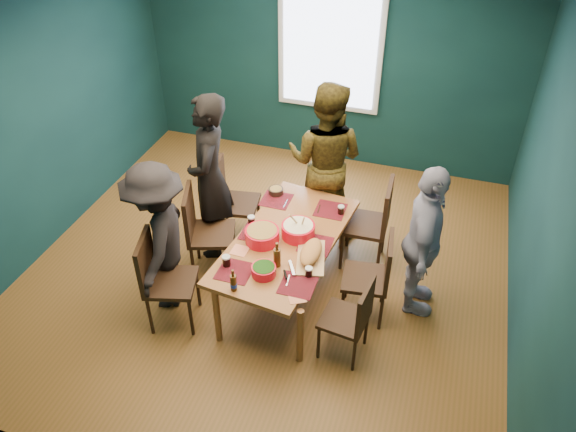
{
  "coord_description": "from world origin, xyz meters",
  "views": [
    {
      "loc": [
        1.59,
        -4.26,
        4.14
      ],
      "look_at": [
        0.31,
        -0.25,
        0.96
      ],
      "focal_mm": 35.0,
      "sensor_mm": 36.0,
      "label": 1
    }
  ],
  "objects_px": {
    "chair_right_far": "(375,218)",
    "person_back": "(325,160)",
    "chair_left_near": "(160,275)",
    "chair_right_near": "(354,315)",
    "person_right": "(423,243)",
    "chair_left_far": "(229,196)",
    "bowl_salad": "(262,235)",
    "person_far_left": "(210,178)",
    "chair_left_mid": "(201,227)",
    "dining_table": "(286,244)",
    "bowl_dumpling": "(298,230)",
    "chair_right_mid": "(376,272)",
    "cutting_board": "(311,253)",
    "person_near_left": "(159,238)",
    "bowl_herbs": "(264,270)"
  },
  "relations": [
    {
      "from": "chair_right_mid",
      "to": "bowl_herbs",
      "type": "bearing_deg",
      "value": -159.84
    },
    {
      "from": "chair_left_near",
      "to": "cutting_board",
      "type": "height_order",
      "value": "chair_left_near"
    },
    {
      "from": "chair_left_near",
      "to": "person_far_left",
      "type": "distance_m",
      "value": 1.22
    },
    {
      "from": "dining_table",
      "to": "person_far_left",
      "type": "relative_size",
      "value": 1.02
    },
    {
      "from": "bowl_salad",
      "to": "chair_left_far",
      "type": "bearing_deg",
      "value": 131.73
    },
    {
      "from": "chair_left_mid",
      "to": "bowl_herbs",
      "type": "bearing_deg",
      "value": -51.54
    },
    {
      "from": "chair_right_mid",
      "to": "chair_left_mid",
      "type": "bearing_deg",
      "value": 170.28
    },
    {
      "from": "chair_right_far",
      "to": "cutting_board",
      "type": "bearing_deg",
      "value": -118.24
    },
    {
      "from": "cutting_board",
      "to": "person_near_left",
      "type": "bearing_deg",
      "value": 177.4
    },
    {
      "from": "dining_table",
      "to": "bowl_dumpling",
      "type": "bearing_deg",
      "value": 45.44
    },
    {
      "from": "chair_right_near",
      "to": "cutting_board",
      "type": "bearing_deg",
      "value": 148.66
    },
    {
      "from": "person_near_left",
      "to": "bowl_salad",
      "type": "distance_m",
      "value": 0.97
    },
    {
      "from": "chair_left_mid",
      "to": "person_far_left",
      "type": "distance_m",
      "value": 0.53
    },
    {
      "from": "chair_right_far",
      "to": "person_right",
      "type": "xyz_separation_m",
      "value": [
        0.53,
        -0.51,
        0.21
      ]
    },
    {
      "from": "person_back",
      "to": "chair_left_near",
      "type": "bearing_deg",
      "value": 63.62
    },
    {
      "from": "person_right",
      "to": "bowl_salad",
      "type": "distance_m",
      "value": 1.52
    },
    {
      "from": "chair_left_far",
      "to": "person_right",
      "type": "bearing_deg",
      "value": -20.74
    },
    {
      "from": "chair_left_far",
      "to": "bowl_dumpling",
      "type": "height_order",
      "value": "chair_left_far"
    },
    {
      "from": "chair_right_near",
      "to": "person_far_left",
      "type": "bearing_deg",
      "value": 157.11
    },
    {
      "from": "bowl_salad",
      "to": "chair_right_mid",
      "type": "bearing_deg",
      "value": 1.85
    },
    {
      "from": "chair_right_far",
      "to": "person_right",
      "type": "height_order",
      "value": "person_right"
    },
    {
      "from": "chair_right_mid",
      "to": "chair_left_far",
      "type": "bearing_deg",
      "value": 151.51
    },
    {
      "from": "chair_left_far",
      "to": "bowl_herbs",
      "type": "distance_m",
      "value": 1.46
    },
    {
      "from": "chair_left_mid",
      "to": "chair_left_near",
      "type": "xyz_separation_m",
      "value": [
        -0.07,
        -0.76,
        -0.01
      ]
    },
    {
      "from": "chair_right_far",
      "to": "chair_left_near",
      "type": "bearing_deg",
      "value": -142.7
    },
    {
      "from": "person_right",
      "to": "bowl_salad",
      "type": "relative_size",
      "value": 4.88
    },
    {
      "from": "chair_left_far",
      "to": "person_back",
      "type": "bearing_deg",
      "value": 19.65
    },
    {
      "from": "person_near_left",
      "to": "bowl_dumpling",
      "type": "relative_size",
      "value": 4.83
    },
    {
      "from": "cutting_board",
      "to": "person_far_left",
      "type": "bearing_deg",
      "value": 140.3
    },
    {
      "from": "person_back",
      "to": "bowl_herbs",
      "type": "height_order",
      "value": "person_back"
    },
    {
      "from": "dining_table",
      "to": "bowl_dumpling",
      "type": "xyz_separation_m",
      "value": [
        0.1,
        0.08,
        0.14
      ]
    },
    {
      "from": "chair_right_near",
      "to": "person_back",
      "type": "xyz_separation_m",
      "value": [
        -0.73,
        1.78,
        0.41
      ]
    },
    {
      "from": "chair_left_mid",
      "to": "person_back",
      "type": "bearing_deg",
      "value": 29.78
    },
    {
      "from": "dining_table",
      "to": "chair_left_far",
      "type": "distance_m",
      "value": 1.08
    },
    {
      "from": "person_back",
      "to": "chair_right_far",
      "type": "bearing_deg",
      "value": 148.46
    },
    {
      "from": "chair_right_far",
      "to": "person_far_left",
      "type": "height_order",
      "value": "person_far_left"
    },
    {
      "from": "chair_left_near",
      "to": "chair_right_far",
      "type": "relative_size",
      "value": 0.97
    },
    {
      "from": "dining_table",
      "to": "chair_right_near",
      "type": "bearing_deg",
      "value": -29.9
    },
    {
      "from": "chair_left_mid",
      "to": "person_right",
      "type": "distance_m",
      "value": 2.22
    },
    {
      "from": "chair_right_mid",
      "to": "person_back",
      "type": "relative_size",
      "value": 0.52
    },
    {
      "from": "chair_left_near",
      "to": "chair_right_near",
      "type": "xyz_separation_m",
      "value": [
        1.81,
        0.12,
        -0.08
      ]
    },
    {
      "from": "person_right",
      "to": "chair_left_far",
      "type": "bearing_deg",
      "value": 73.4
    },
    {
      "from": "chair_left_near",
      "to": "person_right",
      "type": "relative_size",
      "value": 0.62
    },
    {
      "from": "dining_table",
      "to": "bowl_herbs",
      "type": "bearing_deg",
      "value": -86.38
    },
    {
      "from": "bowl_salad",
      "to": "chair_right_far",
      "type": "bearing_deg",
      "value": 39.95
    },
    {
      "from": "chair_right_far",
      "to": "person_right",
      "type": "bearing_deg",
      "value": -46.09
    },
    {
      "from": "dining_table",
      "to": "person_far_left",
      "type": "xyz_separation_m",
      "value": [
        -0.97,
        0.43,
        0.31
      ]
    },
    {
      "from": "chair_right_near",
      "to": "bowl_dumpling",
      "type": "relative_size",
      "value": 2.65
    },
    {
      "from": "person_near_left",
      "to": "bowl_dumpling",
      "type": "distance_m",
      "value": 1.33
    },
    {
      "from": "chair_right_far",
      "to": "person_back",
      "type": "height_order",
      "value": "person_back"
    }
  ]
}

